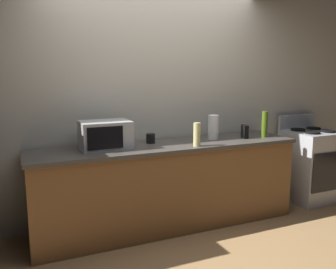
{
  "coord_description": "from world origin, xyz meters",
  "views": [
    {
      "loc": [
        -1.43,
        -2.89,
        1.64
      ],
      "look_at": [
        0.0,
        0.4,
        1.0
      ],
      "focal_mm": 37.66,
      "sensor_mm": 36.0,
      "label": 1
    }
  ],
  "objects": [
    {
      "name": "cordless_phone",
      "position": [
        0.93,
        0.35,
        0.98
      ],
      "size": [
        0.07,
        0.12,
        0.15
      ],
      "primitive_type": "cube",
      "rotation": [
        0.0,
        0.0,
        -0.22
      ],
      "color": "black",
      "rests_on": "counter_run"
    },
    {
      "name": "stove_range",
      "position": [
        2.0,
        0.4,
        0.46
      ],
      "size": [
        0.6,
        0.61,
        1.08
      ],
      "color": "#B7BABF",
      "rests_on": "ground_plane"
    },
    {
      "name": "bottle_vinegar",
      "position": [
        0.22,
        0.18,
        1.02
      ],
      "size": [
        0.07,
        0.07,
        0.24
      ],
      "primitive_type": "cylinder",
      "color": "beige",
      "rests_on": "counter_run"
    },
    {
      "name": "back_wall",
      "position": [
        0.0,
        0.81,
        1.35
      ],
      "size": [
        6.4,
        0.1,
        2.7
      ],
      "primitive_type": "cube",
      "color": "beige",
      "rests_on": "ground_plane"
    },
    {
      "name": "paper_towel_roll",
      "position": [
        0.57,
        0.45,
        1.04
      ],
      "size": [
        0.12,
        0.12,
        0.27
      ],
      "primitive_type": "cylinder",
      "color": "white",
      "rests_on": "counter_run"
    },
    {
      "name": "ground_plane",
      "position": [
        0.0,
        0.0,
        0.0
      ],
      "size": [
        8.0,
        8.0,
        0.0
      ],
      "primitive_type": "plane",
      "color": "#A87F51"
    },
    {
      "name": "counter_run",
      "position": [
        0.0,
        0.4,
        0.45
      ],
      "size": [
        2.84,
        0.64,
        0.9
      ],
      "color": "brown",
      "rests_on": "ground_plane"
    },
    {
      "name": "mug_black",
      "position": [
        -0.15,
        0.52,
        0.95
      ],
      "size": [
        0.09,
        0.09,
        0.1
      ],
      "primitive_type": "cylinder",
      "color": "black",
      "rests_on": "counter_run"
    },
    {
      "name": "microwave",
      "position": [
        -0.65,
        0.45,
        1.04
      ],
      "size": [
        0.48,
        0.35,
        0.27
      ],
      "color": "#B7BABF",
      "rests_on": "counter_run"
    },
    {
      "name": "bottle_olive_oil",
      "position": [
        1.18,
        0.33,
        1.05
      ],
      "size": [
        0.07,
        0.07,
        0.3
      ],
      "primitive_type": "cylinder",
      "color": "#4C6B19",
      "rests_on": "counter_run"
    }
  ]
}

